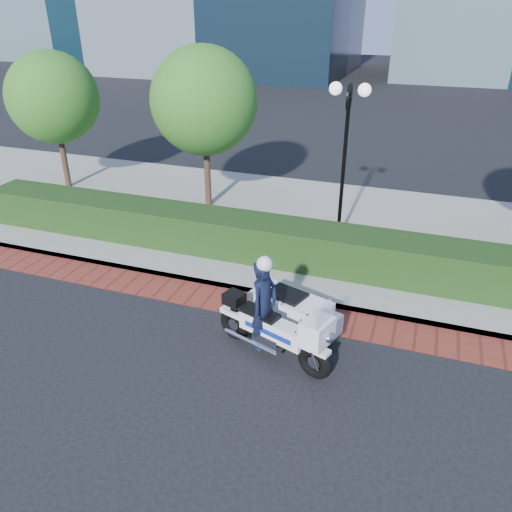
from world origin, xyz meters
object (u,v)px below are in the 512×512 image
(tree_b, at_px, (204,101))
(police_motorcycle, at_px, (280,315))
(tree_a, at_px, (53,98))
(lamppost, at_px, (346,140))

(tree_b, distance_m, police_motorcycle, 7.99)
(tree_a, bearing_deg, tree_b, 0.00)
(tree_a, xyz_separation_m, tree_b, (5.50, 0.00, 0.21))
(lamppost, height_order, tree_b, tree_b)
(tree_a, relative_size, police_motorcycle, 1.82)
(lamppost, xyz_separation_m, tree_b, (-4.50, 1.30, 0.48))
(police_motorcycle, bearing_deg, lamppost, 106.39)
(lamppost, bearing_deg, tree_a, 172.59)
(tree_b, xyz_separation_m, police_motorcycle, (4.29, -6.16, -2.72))
(tree_b, bearing_deg, tree_a, 180.00)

